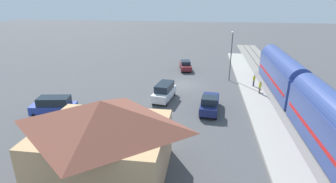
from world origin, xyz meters
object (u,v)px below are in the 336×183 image
Objects in this scene: light_pole_near_platform at (231,50)px; pedestrian_waiting_far at (254,80)px; station_building at (104,137)px; suv_blue at (54,106)px; sedan_maroon at (185,65)px; pickup_navy at (210,103)px; pedestrian_on_platform at (260,86)px; suv_white at (164,91)px.

pedestrian_waiting_far is at bearing 134.87° from light_pole_near_platform.
light_pole_near_platform reaches higher than station_building.
suv_blue is at bearing 28.18° from pedestrian_waiting_far.
sedan_maroon is 0.86× the size of pickup_navy.
light_pole_near_platform is at bearing -60.46° from pedestrian_on_platform.
suv_blue is 0.66× the size of light_pole_near_platform.
light_pole_near_platform is at bearing -142.14° from suv_blue.
suv_blue is at bearing 22.02° from pedestrian_on_platform.
light_pole_near_platform is at bearing -113.97° from station_building.
pedestrian_waiting_far is 11.35m from pickup_navy.
sedan_maroon is (11.00, -11.43, -0.40)m from pedestrian_on_platform.
light_pole_near_platform is (-9.07, -9.68, 3.76)m from suv_white.
station_building is 30.65m from sedan_maroon.
suv_blue is at bearing 28.89° from suv_white.
pedestrian_on_platform is 13.08m from suv_white.
station_building is 27.63m from light_pole_near_platform.
light_pole_near_platform is (-20.72, -16.11, 3.76)m from suv_blue.
suv_blue is 26.52m from light_pole_near_platform.
suv_white is 6.51m from pickup_navy.
suv_white is at bearing 27.50° from pedestrian_waiting_far.
sedan_maroon is at bearing -34.65° from light_pole_near_platform.
station_building is 1.95× the size of suv_blue.
pedestrian_on_platform is 8.08m from light_pole_near_platform.
station_building reaches higher than suv_white.
pedestrian_waiting_far is 5.86m from light_pole_near_platform.
light_pole_near_platform is at bearing -104.42° from pickup_navy.
pedestrian_waiting_far is 0.36× the size of sedan_maroon.
sedan_maroon is 25.06m from suv_blue.
suv_blue is (11.66, 6.43, 0.00)m from suv_white.
station_building is at bearing 57.73° from pickup_navy.
sedan_maroon is 0.92× the size of suv_blue.
station_building is at bearing 82.93° from sedan_maroon.
station_building is 2.11× the size of sedan_maroon.
light_pole_near_platform reaches higher than suv_blue.
light_pole_near_platform is (3.56, -6.29, 3.62)m from pedestrian_on_platform.
pickup_navy reaches higher than pedestrian_waiting_far.
light_pole_near_platform is at bearing 145.35° from sedan_maroon.
pickup_navy is 0.71× the size of light_pole_near_platform.
suv_white and suv_blue have the same top height.
station_building is 24.06m from pedestrian_on_platform.
pedestrian_on_platform is 0.22× the size of light_pole_near_platform.
pedestrian_waiting_far is (0.31, -3.02, 0.00)m from pedestrian_on_platform.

